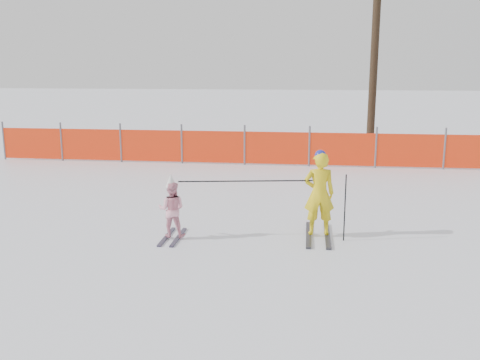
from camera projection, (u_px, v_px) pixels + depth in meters
The scene contains 6 objects.
ground at pixel (237, 241), 9.50m from camera, with size 120.00×120.00×0.00m, color white.
adult at pixel (319, 194), 9.60m from camera, with size 0.59×1.50×1.59m.
child at pixel (172, 209), 9.55m from camera, with size 0.51×1.06×1.19m.
ski_poles at pixel (279, 190), 9.46m from camera, with size 2.96×0.41×1.20m.
safety_fence at pixel (229, 147), 16.70m from camera, with size 15.12×0.06×1.25m.
tree_trunks at pixel (411, 61), 18.84m from camera, with size 4.33×0.29×6.72m.
Camera 1 is at (1.19, -8.98, 3.06)m, focal length 40.00 mm.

